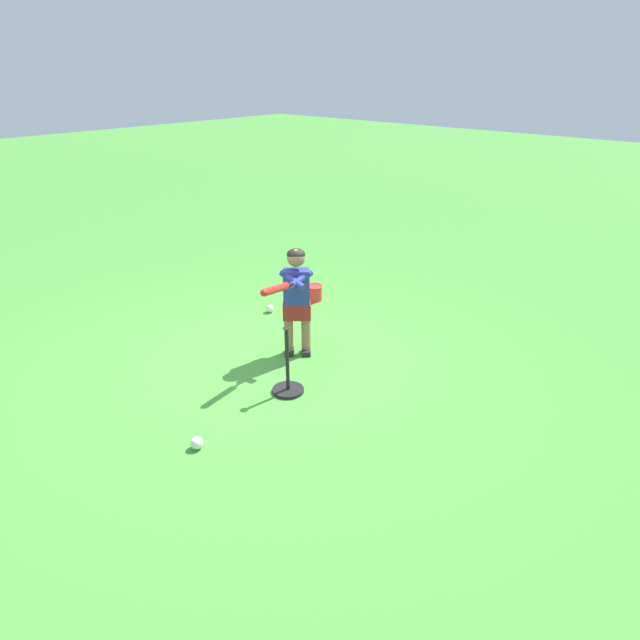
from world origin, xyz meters
name	(u,v)px	position (x,y,z in m)	size (l,w,h in m)	color
ground_plane	(265,366)	(0.00, 0.00, 0.00)	(40.00, 40.00, 0.00)	#479338
child_batter	(296,293)	(-0.38, 0.06, 0.65)	(0.77, 0.37, 1.08)	#232328
play_ball_far_left	(270,309)	(-0.92, -0.90, 0.05)	(0.09, 0.09, 0.09)	white
play_ball_near_batter	(197,443)	(1.23, 0.56, 0.05)	(0.10, 0.10, 0.10)	white
batting_tee	(288,381)	(0.19, 0.50, 0.10)	(0.28, 0.28, 0.62)	black
toy_bucket	(314,292)	(-1.55, -0.78, 0.10)	(0.22, 0.22, 0.19)	red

